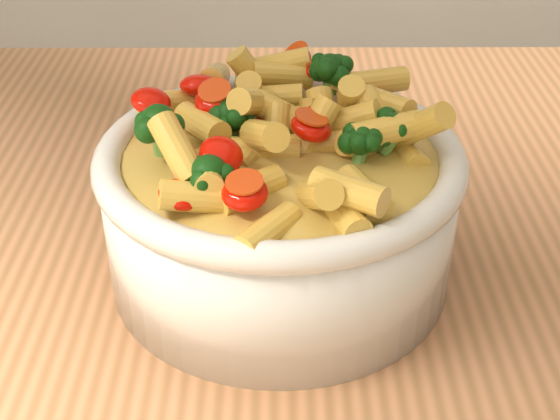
{
  "coord_description": "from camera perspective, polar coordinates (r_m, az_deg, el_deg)",
  "views": [
    {
      "loc": [
        0.1,
        -0.46,
        1.23
      ],
      "look_at": [
        0.1,
        -0.02,
        0.95
      ],
      "focal_mm": 50.0,
      "sensor_mm": 36.0,
      "label": 1
    }
  ],
  "objects": [
    {
      "name": "table",
      "position": [
        0.64,
        -9.41,
        -10.3
      ],
      "size": [
        1.2,
        0.8,
        0.9
      ],
      "color": "tan",
      "rests_on": "ground"
    },
    {
      "name": "pasta_salad",
      "position": [
        0.49,
        0.0,
        6.41
      ],
      "size": [
        0.19,
        0.19,
        0.04
      ],
      "color": "#E7BC48",
      "rests_on": "serving_bowl"
    },
    {
      "name": "serving_bowl",
      "position": [
        0.52,
        -0.0,
        0.12
      ],
      "size": [
        0.24,
        0.24,
        0.1
      ],
      "color": "silver",
      "rests_on": "table"
    }
  ]
}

